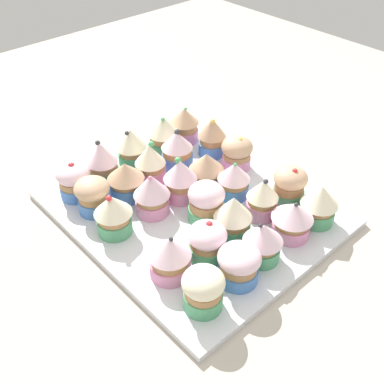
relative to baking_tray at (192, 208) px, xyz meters
The scene contains 29 objects.
ground_plane 2.10cm from the baking_tray, ahead, with size 180.00×180.00×3.00cm, color #B2A899.
baking_tray is the anchor object (origin of this frame).
cupcake_0 21.65cm from the baking_tray, 143.14° to the right, with size 6.23×6.23×7.24cm.
cupcake_1 17.38cm from the baking_tray, 128.04° to the right, with size 5.86×5.86×7.28cm.
cupcake_2 14.90cm from the baking_tray, 78.41° to the right, with size 5.95×5.95×6.78cm.
cupcake_3 17.33cm from the baking_tray, 55.74° to the right, with size 5.50×5.50×8.32cm.
cupcake_4 21.97cm from the baking_tray, 37.97° to the right, with size 5.99×5.99×7.52cm.
cupcake_5 17.95cm from the baking_tray, 156.96° to the right, with size 6.73×6.73×6.77cm.
cupcake_6 12.69cm from the baking_tray, 143.95° to the right, with size 5.36×5.36×7.59cm.
cupcake_7 8.89cm from the baking_tray, 110.70° to the right, with size 5.78×5.78×7.09cm.
cupcake_8 7.80cm from the baking_tray, 64.93° to the right, with size 6.40×6.40×6.67cm.
cupcake_9 13.09cm from the baking_tray, 28.88° to the right, with size 6.00×6.00×7.99cm.
cupcake_10 18.63cm from the baking_tray, 24.11° to the right, with size 6.34×6.34×8.14cm.
cupcake_11 16.92cm from the baking_tray, behind, with size 6.13×6.13×6.99cm.
cupcake_12 10.62cm from the baking_tray, behind, with size 6.19×6.19×7.54cm.
cupcake_13 5.91cm from the baking_tray, behind, with size 6.10×6.10×7.19cm.
cupcake_14 5.63cm from the baking_tray, ahead, with size 5.95×5.95×8.32cm.
cupcake_15 11.51cm from the baking_tray, ahead, with size 5.66×5.66×8.07cm.
cupcake_16 17.80cm from the baking_tray, ahead, with size 5.91×5.91×7.93cm.
cupcake_17 18.52cm from the baking_tray, 159.50° to the left, with size 6.34×6.34×6.21cm.
cupcake_18 13.02cm from the baking_tray, 148.41° to the left, with size 5.98×5.98×6.72cm.
cupcake_19 8.31cm from the baking_tray, 60.90° to the left, with size 6.23×6.23×7.92cm.
cupcake_20 12.60cm from the baking_tray, 34.40° to the left, with size 6.54×6.54×6.97cm.
cupcake_21 18.65cm from the baking_tray, 22.88° to the left, with size 5.80×5.80×8.24cm.
cupcake_22 22.08cm from the baking_tray, 141.78° to the left, with size 5.95×5.95×6.77cm.
cupcake_23 16.53cm from the baking_tray, 126.21° to the left, with size 6.39×6.39×7.22cm.
cupcake_24 14.85cm from the baking_tray, 75.56° to the left, with size 6.20×6.20×7.68cm.
cupcake_25 17.24cm from the baking_tray, 52.26° to the left, with size 6.01×6.01×6.48cm.
cupcake_26 21.26cm from the baking_tray, 40.05° to the left, with size 5.99×5.99×7.03cm.
Camera 1 is at (-47.12, 42.75, 54.82)cm, focal length 44.53 mm.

